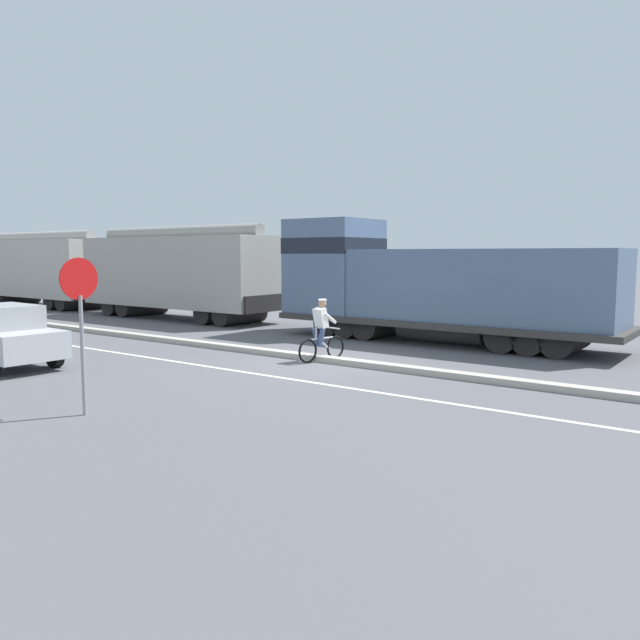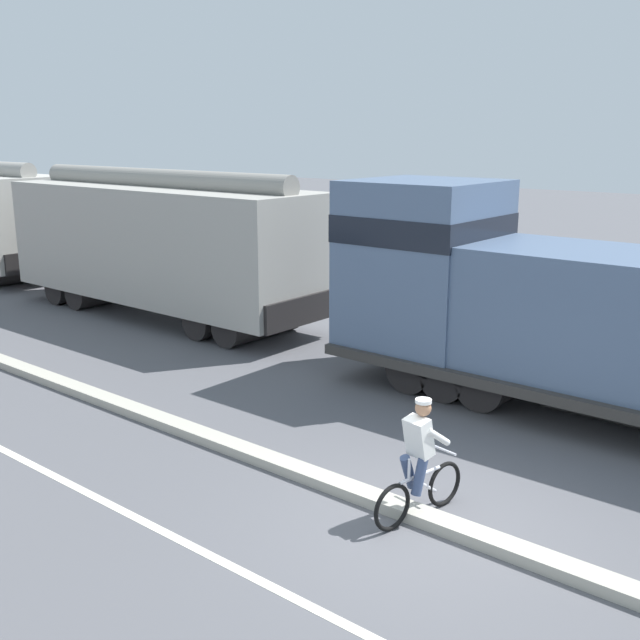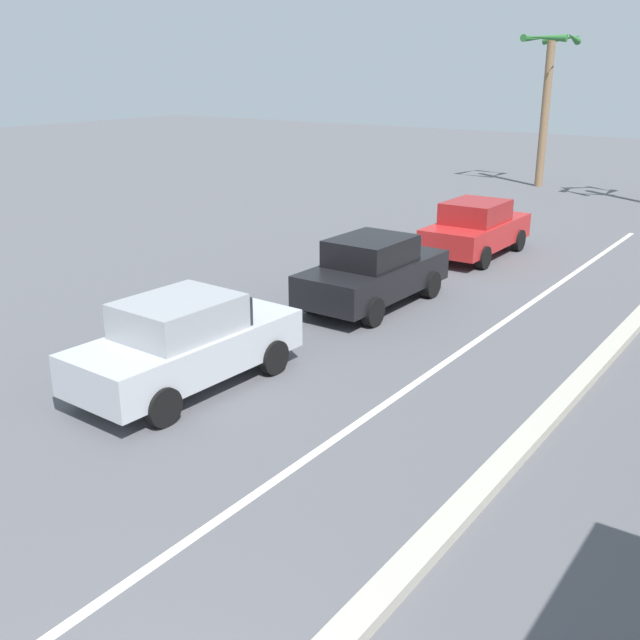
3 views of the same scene
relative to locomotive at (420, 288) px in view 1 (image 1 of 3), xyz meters
The scene contains 8 objects.
ground_plane 5.65m from the locomotive, behind, with size 120.00×120.00×0.00m, color #56565B.
median_curb 8.33m from the locomotive, 131.08° to the left, with size 0.36×36.00×0.16m, color #B2AD9E.
lane_stripe 10.06m from the locomotive, 141.61° to the left, with size 0.14×36.00×0.01m, color silver.
locomotive is the anchor object (origin of this frame).
hopper_car_lead 12.16m from the locomotive, 90.00° to the left, with size 2.90×10.60×4.18m.
hopper_car_middle 23.76m from the locomotive, 90.00° to the left, with size 2.90×10.60×4.18m.
cyclist 5.40m from the locomotive, behind, with size 1.69×0.53×1.71m.
stop_sign 12.56m from the locomotive, behind, with size 0.76×0.08×2.88m.
Camera 1 is at (-13.64, -9.91, 2.94)m, focal length 35.00 mm.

